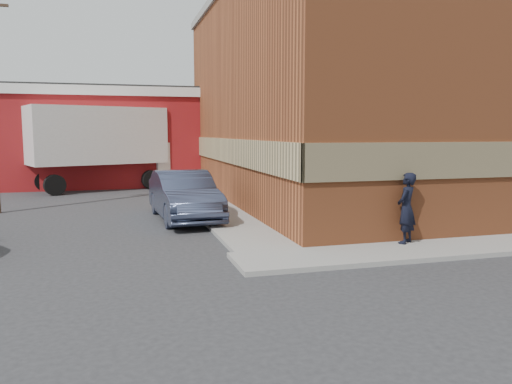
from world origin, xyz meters
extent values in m
plane|color=#28282B|center=(0.00, 0.00, 0.00)|extent=(90.00, 90.00, 0.00)
cube|color=#A25029|center=(8.50, 9.00, 4.50)|extent=(14.00, 18.00, 9.00)
cube|color=tan|center=(1.46, 9.00, 2.30)|extent=(0.08, 18.16, 1.00)
cube|color=gray|center=(0.60, 9.00, 0.06)|extent=(1.80, 18.00, 0.12)
cube|color=maroon|center=(-6.00, 20.00, 2.50)|extent=(16.00, 8.00, 5.00)
cube|color=silver|center=(-6.00, 20.00, 5.25)|extent=(16.30, 8.30, 0.50)
cube|color=black|center=(-6.00, 20.00, 5.55)|extent=(16.00, 8.00, 0.10)
imported|color=black|center=(4.33, -0.25, 1.07)|extent=(0.82, 0.78, 1.89)
imported|color=#343D57|center=(-0.80, 5.64, 0.86)|extent=(2.15, 5.32, 1.72)
cube|color=silver|center=(-4.00, 16.00, 2.90)|extent=(7.34, 4.82, 2.96)
cube|color=#1A6232|center=(-3.55, 14.70, 2.44)|extent=(6.24, 2.19, 0.91)
cube|color=silver|center=(0.19, 17.46, 1.25)|extent=(2.76, 3.04, 2.50)
cylinder|color=black|center=(-5.99, 14.10, 0.51)|extent=(1.08, 0.66, 1.02)
cylinder|color=black|center=(-6.74, 16.25, 0.51)|extent=(1.08, 0.66, 1.02)
cylinder|color=black|center=(-1.26, 15.75, 0.51)|extent=(1.08, 0.66, 1.02)
cylinder|color=black|center=(-2.01, 17.90, 0.51)|extent=(1.08, 0.66, 1.02)
cylinder|color=black|center=(0.56, 16.38, 0.51)|extent=(1.08, 0.66, 1.02)
cylinder|color=black|center=(-0.19, 18.53, 0.51)|extent=(1.08, 0.66, 1.02)
camera|label=1|loc=(-3.05, -11.77, 3.07)|focal=35.00mm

